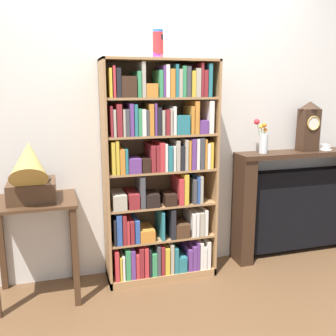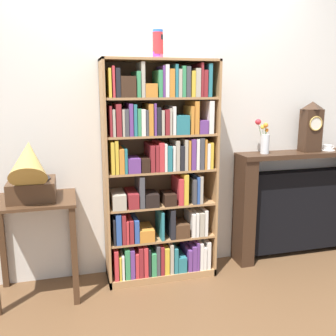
{
  "view_description": "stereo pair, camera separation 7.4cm",
  "coord_description": "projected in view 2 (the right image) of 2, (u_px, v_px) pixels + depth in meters",
  "views": [
    {
      "loc": [
        -0.76,
        -2.7,
        1.54
      ],
      "look_at": [
        0.07,
        0.1,
        0.91
      ],
      "focal_mm": 40.09,
      "sensor_mm": 36.0,
      "label": 1
    },
    {
      "loc": [
        -0.69,
        -2.72,
        1.54
      ],
      "look_at": [
        0.07,
        0.1,
        0.91
      ],
      "focal_mm": 40.09,
      "sensor_mm": 36.0,
      "label": 2
    }
  ],
  "objects": [
    {
      "name": "side_table_left",
      "position": [
        35.0,
        224.0,
        2.74
      ],
      "size": [
        0.6,
        0.46,
        0.76
      ],
      "color": "#472D1C",
      "rests_on": "ground"
    },
    {
      "name": "mantel_clock",
      "position": [
        311.0,
        127.0,
        3.29
      ],
      "size": [
        0.17,
        0.13,
        0.44
      ],
      "color": "#382316",
      "rests_on": "fireplace_mantel"
    },
    {
      "name": "cup_stack",
      "position": [
        158.0,
        44.0,
        2.78
      ],
      "size": [
        0.08,
        0.08,
        0.21
      ],
      "color": "pink",
      "rests_on": "bookshelf"
    },
    {
      "name": "teacup_with_saucer",
      "position": [
        328.0,
        148.0,
        3.38
      ],
      "size": [
        0.13,
        0.12,
        0.05
      ],
      "color": "white",
      "rests_on": "fireplace_mantel"
    },
    {
      "name": "ground_plane",
      "position": [
        163.0,
        281.0,
        3.07
      ],
      "size": [
        8.07,
        6.4,
        0.02
      ],
      "primitive_type": "cube",
      "color": "brown"
    },
    {
      "name": "wall_back",
      "position": [
        175.0,
        117.0,
        3.13
      ],
      "size": [
        5.07,
        0.08,
        2.6
      ],
      "primitive_type": "cube",
      "color": "silver",
      "rests_on": "ground"
    },
    {
      "name": "flower_vase",
      "position": [
        264.0,
        139.0,
        3.2
      ],
      "size": [
        0.12,
        0.09,
        0.3
      ],
      "color": "silver",
      "rests_on": "fireplace_mantel"
    },
    {
      "name": "gramophone",
      "position": [
        30.0,
        173.0,
        2.6
      ],
      "size": [
        0.32,
        0.45,
        0.5
      ],
      "color": "#472D1C",
      "rests_on": "side_table_left"
    },
    {
      "name": "bookshelf",
      "position": [
        160.0,
        177.0,
        2.98
      ],
      "size": [
        0.88,
        0.31,
        1.75
      ],
      "color": "#A87A4C",
      "rests_on": "ground"
    },
    {
      "name": "fireplace_mantel",
      "position": [
        298.0,
        205.0,
        3.45
      ],
      "size": [
        1.22,
        0.25,
        0.99
      ],
      "color": "#382316",
      "rests_on": "ground"
    }
  ]
}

